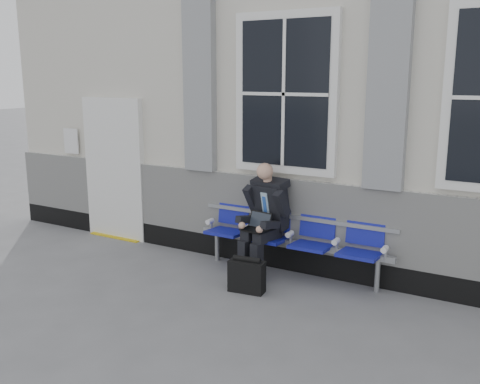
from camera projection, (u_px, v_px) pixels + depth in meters
The scene contains 4 objects.
ground at pixel (431, 362), 4.71m from camera, with size 70.00×70.00×0.00m, color slate.
bench at pixel (292, 232), 6.67m from camera, with size 2.60×0.47×0.91m.
businessman at pixel (265, 215), 6.67m from camera, with size 0.61×0.81×1.42m.
briefcase at pixel (247, 276), 6.20m from camera, with size 0.44×0.23×0.43m.
Camera 1 is at (0.67, -4.56, 2.47)m, focal length 40.00 mm.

